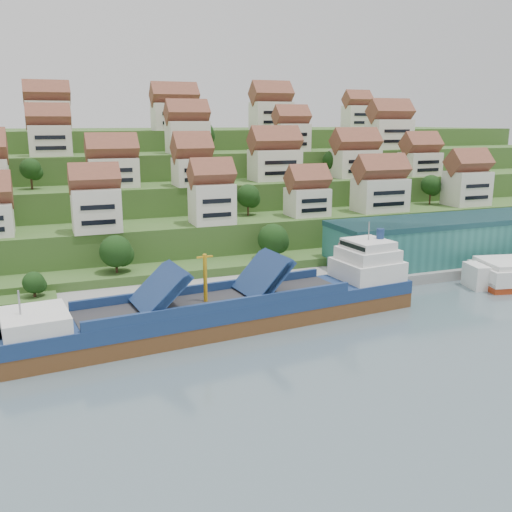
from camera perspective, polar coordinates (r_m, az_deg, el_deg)
name	(u,v)px	position (r m, az deg, el deg)	size (l,w,h in m)	color
ground	(274,318)	(101.21, 1.86, -6.22)	(300.00, 300.00, 0.00)	slate
quay	(334,279)	(122.14, 7.79, -2.34)	(180.00, 14.00, 2.20)	gray
hillside	(155,191)	(196.28, -10.02, 6.39)	(260.00, 128.00, 31.00)	#2D4C1E
hillside_village	(193,157)	(153.91, -6.30, 9.79)	(159.41, 64.88, 28.76)	silver
hillside_trees	(186,201)	(135.04, -7.05, 5.46)	(142.84, 62.23, 30.82)	#193B13
warehouse	(452,239)	(140.21, 19.02, 1.66)	(60.00, 15.00, 10.00)	#276B64
flagpole	(338,259)	(115.57, 8.24, -0.30)	(1.28, 0.16, 8.00)	gray
cargo_ship	(237,309)	(96.56, -1.92, -5.30)	(71.29, 17.75, 15.55)	brown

